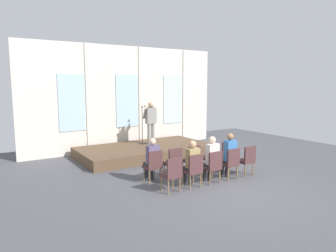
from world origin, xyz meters
name	(u,v)px	position (x,y,z in m)	size (l,w,h in m)	color
ground_plane	(232,191)	(0.00, 0.00, 0.00)	(16.97, 16.97, 0.00)	#4C4C51
rear_partition	(127,98)	(0.03, 6.52, 2.21)	(8.93, 0.14, 4.44)	silver
stage_platform	(145,151)	(0.00, 4.90, 0.19)	(5.14, 2.65, 0.39)	brown
speaker	(151,120)	(0.42, 5.15, 1.39)	(0.51, 0.69, 1.73)	gray
mic_stand	(142,136)	(0.15, 5.37, 0.72)	(0.28, 0.28, 1.55)	black
chair_r0_c0	(153,164)	(-1.40, 1.79, 0.53)	(0.46, 0.44, 0.94)	olive
audience_r0_c0	(152,157)	(-1.40, 1.87, 0.72)	(0.36, 0.39, 1.29)	#2D2D33
chair_r0_c1	(173,161)	(-0.70, 1.79, 0.53)	(0.46, 0.44, 0.94)	olive
chair_r0_c2	(192,158)	(0.00, 1.79, 0.53)	(0.46, 0.44, 0.94)	olive
chair_r0_c3	(209,155)	(0.70, 1.79, 0.53)	(0.46, 0.44, 0.94)	olive
chair_r0_c4	(225,153)	(1.40, 1.79, 0.53)	(0.46, 0.44, 0.94)	olive
chair_r1_c0	(172,172)	(-1.40, 0.80, 0.53)	(0.46, 0.44, 0.94)	olive
chair_r1_c1	(193,169)	(-0.70, 0.80, 0.53)	(0.46, 0.44, 0.94)	olive
audience_r1_c1	(192,161)	(-0.70, 0.88, 0.73)	(0.36, 0.39, 1.31)	#2D2D33
chair_r1_c2	(213,165)	(0.00, 0.80, 0.53)	(0.46, 0.44, 0.94)	olive
audience_r1_c2	(211,157)	(0.00, 0.88, 0.75)	(0.36, 0.39, 1.36)	#2D2D33
chair_r1_c3	(231,162)	(0.70, 0.80, 0.53)	(0.46, 0.44, 0.94)	olive
audience_r1_c3	(229,154)	(0.70, 0.88, 0.77)	(0.36, 0.39, 1.39)	#2D2D33
chair_r1_c4	(247,159)	(1.40, 0.80, 0.53)	(0.46, 0.44, 0.94)	olive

